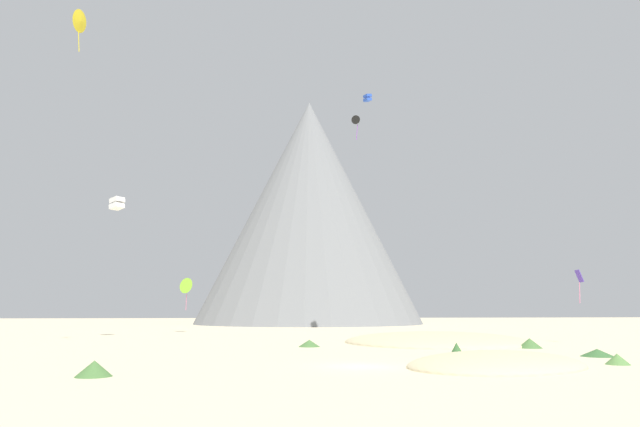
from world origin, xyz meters
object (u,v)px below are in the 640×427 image
(bush_low_patch, at_px, (457,349))
(kite_blue_high, at_px, (367,98))
(bush_mid_center, at_px, (617,359))
(kite_yellow_high, at_px, (80,21))
(bush_ridge_crest, at_px, (309,343))
(kite_lime_low, at_px, (186,286))
(bush_near_left, at_px, (94,369))
(bush_near_right, at_px, (597,353))
(rock_massif, at_px, (304,218))
(kite_black_high, at_px, (356,120))
(kite_white_mid, at_px, (117,203))
(bush_far_right, at_px, (530,343))
(kite_indigo_low, at_px, (579,279))

(bush_low_patch, height_order, kite_blue_high, kite_blue_high)
(bush_mid_center, relative_size, kite_yellow_high, 0.35)
(bush_ridge_crest, height_order, kite_lime_low, kite_lime_low)
(bush_near_left, height_order, bush_near_right, bush_near_left)
(rock_massif, bearing_deg, kite_blue_high, -83.29)
(rock_massif, xyz_separation_m, kite_lime_low, (-22.84, -52.33, -19.90))
(bush_mid_center, bearing_deg, kite_black_high, 99.81)
(kite_white_mid, bearing_deg, kite_blue_high, 151.67)
(kite_yellow_high, distance_m, kite_blue_high, 49.84)
(bush_far_right, height_order, kite_white_mid, kite_white_mid)
(bush_low_patch, bearing_deg, bush_near_left, -155.35)
(bush_far_right, xyz_separation_m, bush_near_right, (0.61, -9.53, -0.16))
(bush_far_right, xyz_separation_m, kite_indigo_low, (9.16, 6.20, 6.29))
(bush_ridge_crest, height_order, bush_near_right, bush_ridge_crest)
(bush_low_patch, relative_size, kite_black_high, 0.27)
(bush_low_patch, bearing_deg, kite_indigo_low, 36.00)
(rock_massif, bearing_deg, kite_black_high, -86.73)
(kite_indigo_low, bearing_deg, kite_lime_low, -88.74)
(rock_massif, height_order, kite_lime_low, rock_massif)
(bush_near_left, relative_size, rock_massif, 0.02)
(kite_black_high, bearing_deg, kite_indigo_low, 151.30)
(kite_white_mid, bearing_deg, bush_near_left, 51.82)
(bush_low_patch, relative_size, bush_near_right, 0.44)
(bush_far_right, xyz_separation_m, kite_yellow_high, (-43.95, 4.92, 32.33))
(bush_ridge_crest, bearing_deg, bush_low_patch, -47.95)
(rock_massif, xyz_separation_m, kite_blue_high, (6.32, -53.77, 11.98))
(bush_low_patch, xyz_separation_m, kite_white_mid, (-33.80, 30.19, 16.58))
(rock_massif, bearing_deg, kite_white_mid, -113.43)
(bush_near_left, distance_m, bush_mid_center, 32.22)
(bush_mid_center, xyz_separation_m, kite_white_mid, (-41.73, 38.20, 16.72))
(bush_near_right, bearing_deg, bush_ridge_crest, 146.93)
(kite_indigo_low, distance_m, kite_lime_low, 56.45)
(bush_near_right, bearing_deg, kite_blue_high, 99.40)
(bush_far_right, distance_m, kite_lime_low, 54.15)
(bush_low_patch, height_order, kite_lime_low, kite_lime_low)
(kite_yellow_high, bearing_deg, rock_massif, -4.03)
(bush_ridge_crest, xyz_separation_m, bush_mid_center, (18.39, -19.62, 0.02))
(kite_white_mid, bearing_deg, kite_indigo_low, 111.34)
(kite_black_high, bearing_deg, kite_lime_low, 11.30)
(bush_low_patch, distance_m, kite_yellow_high, 48.64)
(bush_mid_center, height_order, bush_near_right, bush_mid_center)
(bush_low_patch, distance_m, kite_blue_high, 59.79)
(bush_far_right, relative_size, rock_massif, 0.03)
(bush_near_left, bearing_deg, bush_mid_center, 5.45)
(kite_indigo_low, height_order, kite_lime_low, kite_lime_low)
(kite_yellow_high, relative_size, kite_blue_high, 2.97)
(bush_far_right, height_order, kite_lime_low, kite_lime_low)
(kite_white_mid, bearing_deg, bush_low_patch, 86.87)
(bush_near_left, relative_size, bush_mid_center, 1.26)
(kite_yellow_high, height_order, kite_black_high, kite_yellow_high)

